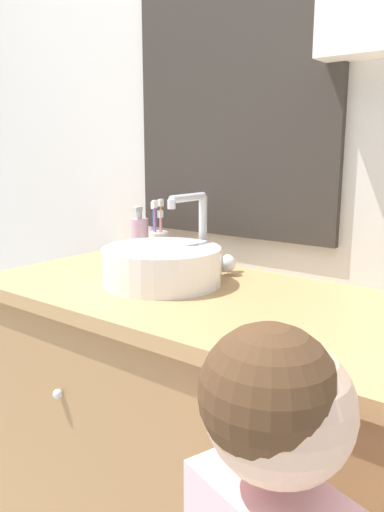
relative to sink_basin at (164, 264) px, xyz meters
name	(u,v)px	position (x,y,z in m)	size (l,w,h in m)	color
wall_back	(303,93)	(0.23, 0.31, 0.44)	(3.20, 0.18, 2.50)	silver
vanity_counter	(229,450)	(0.21, -0.01, -0.45)	(1.36, 0.58, 0.80)	#A37A4C
sink_basin	(164,264)	(0.00, 0.00, 0.00)	(0.31, 0.36, 0.23)	white
toothbrush_holder	(159,245)	(-0.17, 0.18, 0.00)	(0.06, 0.06, 0.20)	silver
soap_dispenser	(140,238)	(-0.26, 0.18, 0.02)	(0.06, 0.06, 0.17)	#CCA3BC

